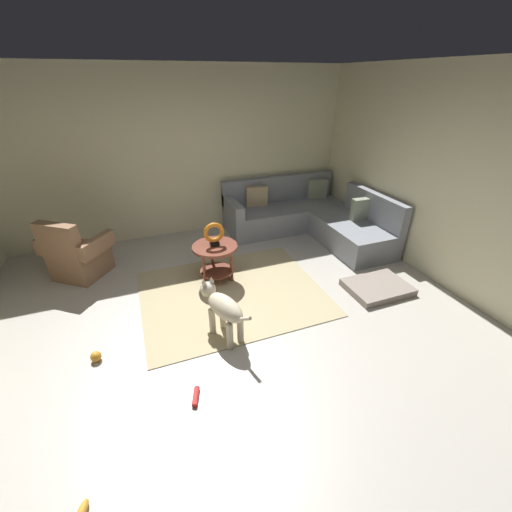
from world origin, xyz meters
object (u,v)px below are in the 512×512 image
(side_table, at_px, (215,254))
(dog_toy_rope, at_px, (196,396))
(dog, at_px, (223,307))
(torus_sculpture, at_px, (214,234))
(armchair, at_px, (77,256))
(dog_toy_ball, at_px, (96,356))
(dog_bed_mat, at_px, (377,287))
(sectional_couch, at_px, (309,218))

(side_table, height_order, dog_toy_rope, side_table)
(side_table, xyz_separation_m, dog, (-0.21, -1.11, -0.04))
(torus_sculpture, height_order, dog_toy_rope, torus_sculpture)
(dog, distance_m, dog_toy_rope, 0.90)
(armchair, xyz_separation_m, dog_toy_rope, (1.10, -2.60, -0.30))
(armchair, bearing_deg, dog_toy_rope, -30.07)
(dog, height_order, dog_toy_ball, dog)
(dog, bearing_deg, armchair, 108.34)
(armchair, height_order, dog_bed_mat, armchair)
(dog, bearing_deg, torus_sculpture, 58.23)
(sectional_couch, distance_m, dog_bed_mat, 1.95)
(armchair, distance_m, dog_toy_rope, 2.84)
(armchair, height_order, side_table, armchair)
(side_table, distance_m, dog_bed_mat, 2.21)
(side_table, xyz_separation_m, torus_sculpture, (0.00, -0.00, 0.29))
(sectional_couch, height_order, dog_bed_mat, sectional_couch)
(armchair, relative_size, torus_sculpture, 3.07)
(side_table, height_order, dog_bed_mat, side_table)
(dog_bed_mat, bearing_deg, torus_sculpture, 152.65)
(side_table, bearing_deg, dog_bed_mat, -27.35)
(sectional_couch, bearing_deg, dog_bed_mat, -90.36)
(dog_toy_ball, bearing_deg, dog_toy_rope, -43.35)
(side_table, bearing_deg, dog_toy_rope, -110.45)
(sectional_couch, distance_m, armchair, 3.72)
(torus_sculpture, bearing_deg, dog_bed_mat, -27.35)
(sectional_couch, distance_m, torus_sculpture, 2.20)
(sectional_couch, height_order, armchair, same)
(sectional_couch, bearing_deg, dog_toy_rope, -133.72)
(sectional_couch, relative_size, dog_bed_mat, 2.81)
(armchair, relative_size, side_table, 1.67)
(dog_toy_ball, bearing_deg, side_table, 33.70)
(dog_toy_rope, bearing_deg, side_table, 69.55)
(dog_toy_ball, bearing_deg, dog, -4.41)
(dog_toy_ball, bearing_deg, armchair, 98.29)
(dog_toy_ball, relative_size, dog_toy_rope, 0.55)
(armchair, xyz_separation_m, dog, (1.56, -1.91, 0.05))
(armchair, xyz_separation_m, torus_sculpture, (1.77, -0.80, 0.39))
(dog_bed_mat, bearing_deg, armchair, 154.08)
(sectional_couch, xyz_separation_m, dog_toy_ball, (-3.45, -1.94, -0.24))
(dog_bed_mat, bearing_deg, sectional_couch, 89.64)
(torus_sculpture, distance_m, dog_toy_ball, 1.93)
(sectional_couch, bearing_deg, armchair, -177.94)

